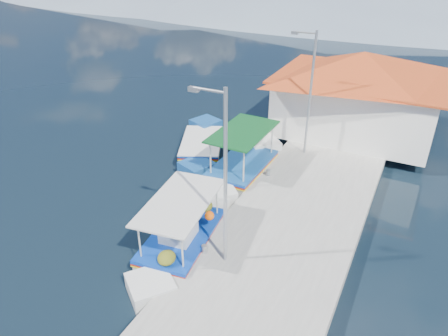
% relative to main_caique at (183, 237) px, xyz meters
% --- Properties ---
extents(ground, '(160.00, 160.00, 0.00)m').
position_rel_main_caique_xyz_m(ground, '(-2.65, -2.47, -0.44)').
color(ground, black).
rests_on(ground, ground).
extents(quay, '(5.00, 44.00, 0.50)m').
position_rel_main_caique_xyz_m(quay, '(3.25, 3.53, -0.19)').
color(quay, '#ABA8A0').
rests_on(quay, ground).
extents(bollards, '(0.20, 17.20, 0.30)m').
position_rel_main_caique_xyz_m(bollards, '(1.15, 2.78, 0.21)').
color(bollards, '#A5A8AD').
rests_on(bollards, quay).
extents(main_caique, '(2.56, 6.84, 2.27)m').
position_rel_main_caique_xyz_m(main_caique, '(0.00, 0.00, 0.00)').
color(main_caique, silver).
rests_on(main_caique, ground).
extents(caique_green_canopy, '(2.23, 7.05, 2.64)m').
position_rel_main_caique_xyz_m(caique_green_canopy, '(-0.23, 5.79, -0.04)').
color(caique_green_canopy, silver).
rests_on(caique_green_canopy, ground).
extents(caique_blue_hull, '(3.70, 6.17, 1.20)m').
position_rel_main_caique_xyz_m(caique_blue_hull, '(-3.10, 7.02, -0.11)').
color(caique_blue_hull, navy).
rests_on(caique_blue_hull, ground).
extents(harbor_building, '(10.49, 10.49, 4.40)m').
position_rel_main_caique_xyz_m(harbor_building, '(3.54, 12.53, 2.34)').
color(harbor_building, white).
rests_on(harbor_building, quay).
extents(lamp_post_near, '(1.21, 0.14, 6.00)m').
position_rel_main_caique_xyz_m(lamp_post_near, '(1.85, -0.47, 3.41)').
color(lamp_post_near, '#A5A8AD').
rests_on(lamp_post_near, quay).
extents(lamp_post_far, '(1.21, 0.14, 6.00)m').
position_rel_main_caique_xyz_m(lamp_post_far, '(1.85, 8.53, 3.41)').
color(lamp_post_far, '#A5A8AD').
rests_on(lamp_post_far, quay).
extents(mountain_ridge, '(171.40, 96.00, 5.50)m').
position_rel_main_caique_xyz_m(mountain_ridge, '(3.89, 53.53, 1.60)').
color(mountain_ridge, gray).
rests_on(mountain_ridge, ground).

